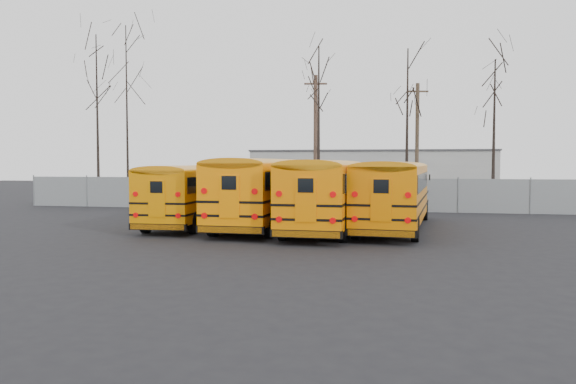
% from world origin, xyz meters
% --- Properties ---
extents(ground, '(120.00, 120.00, 0.00)m').
position_xyz_m(ground, '(0.00, 0.00, 0.00)').
color(ground, black).
rests_on(ground, ground).
extents(fence, '(40.00, 0.04, 2.00)m').
position_xyz_m(fence, '(0.00, 12.00, 1.00)').
color(fence, gray).
rests_on(fence, ground).
extents(distant_building, '(22.00, 8.00, 4.00)m').
position_xyz_m(distant_building, '(2.00, 32.00, 2.00)').
color(distant_building, beige).
rests_on(distant_building, ground).
extents(bus_a, '(2.60, 10.32, 2.87)m').
position_xyz_m(bus_a, '(-4.83, 2.80, 1.68)').
color(bus_a, black).
rests_on(bus_a, ground).
extents(bus_b, '(2.84, 11.43, 3.18)m').
position_xyz_m(bus_b, '(-1.44, 2.60, 1.86)').
color(bus_b, black).
rests_on(bus_b, ground).
extents(bus_c, '(2.85, 11.19, 3.11)m').
position_xyz_m(bus_c, '(1.55, 1.87, 1.82)').
color(bus_c, black).
rests_on(bus_c, ground).
extents(bus_d, '(3.41, 11.05, 3.05)m').
position_xyz_m(bus_d, '(4.39, 2.58, 1.78)').
color(bus_d, black).
rests_on(bus_d, ground).
extents(utility_pole_left, '(1.63, 0.40, 9.17)m').
position_xyz_m(utility_pole_left, '(-1.32, 17.60, 4.71)').
color(utility_pole_left, brown).
rests_on(utility_pole_left, ground).
extents(utility_pole_right, '(1.49, 0.46, 8.44)m').
position_xyz_m(utility_pole_right, '(5.78, 17.85, 4.33)').
color(utility_pole_right, '#473828').
rests_on(utility_pole_right, ground).
extents(tree_0, '(0.26, 0.26, 12.88)m').
position_xyz_m(tree_0, '(-18.57, 17.97, 6.44)').
color(tree_0, black).
rests_on(tree_0, ground).
extents(tree_1, '(0.26, 0.26, 12.29)m').
position_xyz_m(tree_1, '(-13.77, 13.51, 6.15)').
color(tree_1, black).
rests_on(tree_1, ground).
extents(tree_2, '(0.26, 0.26, 11.00)m').
position_xyz_m(tree_2, '(-0.96, 16.66, 5.50)').
color(tree_2, black).
rests_on(tree_2, ground).
extents(tree_3, '(0.26, 0.26, 10.09)m').
position_xyz_m(tree_3, '(5.05, 14.01, 5.05)').
color(tree_3, black).
rests_on(tree_3, ground).
extents(tree_4, '(0.26, 0.26, 9.32)m').
position_xyz_m(tree_4, '(10.34, 14.52, 4.66)').
color(tree_4, black).
rests_on(tree_4, ground).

